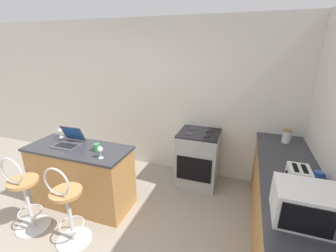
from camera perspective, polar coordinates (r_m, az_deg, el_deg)
wall_back at (r=4.02m, az=-4.74°, el=7.24°), size 12.00×0.06×2.60m
breakfast_bar at (r=3.43m, az=-21.04°, el=-11.82°), size 1.41×0.59×0.89m
counter_right at (r=2.80m, az=28.22°, el=-20.82°), size 0.65×2.86×0.89m
bar_stool_near at (r=3.27m, az=-32.59°, el=-14.71°), size 0.40×0.40×1.02m
bar_stool_far at (r=2.85m, az=-24.19°, el=-18.38°), size 0.40×0.40×1.02m
laptop at (r=3.35m, az=-23.72°, el=-3.27°), size 0.34×0.32×0.24m
microwave at (r=2.08m, az=32.04°, el=-16.70°), size 0.49×0.38×0.28m
toaster at (r=2.51m, az=30.14°, el=-11.17°), size 0.21×0.25×0.20m
stove_range at (r=3.71m, az=7.63°, el=-8.05°), size 0.63×0.61×0.90m
mug_blue at (r=2.74m, az=33.90°, el=-10.48°), size 0.10×0.08×0.09m
mug_green at (r=3.02m, az=-17.62°, el=-5.18°), size 0.10×0.08×0.10m
wine_glass_tall at (r=2.80m, az=-16.84°, el=-5.82°), size 0.07×0.07×0.15m
storage_jar at (r=3.52m, az=27.91°, el=-2.28°), size 0.11×0.11×0.19m
wine_glass_short at (r=3.64m, az=-25.72°, el=-1.20°), size 0.07×0.07×0.13m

